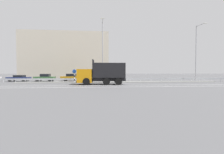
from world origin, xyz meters
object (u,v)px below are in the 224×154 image
object	(u,v)px
street_lamp_1	(103,49)
street_lamp_2	(197,51)
parked_car_3	(72,77)
parked_car_2	(45,78)
parked_car_1	(19,78)
median_road_sign	(74,76)
dump_truck	(96,76)

from	to	relation	value
street_lamp_1	street_lamp_2	size ratio (longest dim) A/B	1.02
street_lamp_2	parked_car_3	world-z (taller)	street_lamp_2
street_lamp_2	parked_car_2	distance (m)	30.26
parked_car_3	street_lamp_1	bearing A→B (deg)	50.47
parked_car_1	street_lamp_1	bearing A→B (deg)	-107.63
street_lamp_2	street_lamp_1	bearing A→B (deg)	-179.95
street_lamp_1	street_lamp_2	distance (m)	17.63
parked_car_3	street_lamp_2	bearing A→B (deg)	79.37
street_lamp_2	parked_car_1	size ratio (longest dim) A/B	2.55
median_road_sign	street_lamp_2	world-z (taller)	street_lamp_2
parked_car_2	parked_car_3	size ratio (longest dim) A/B	0.86
dump_truck	parked_car_2	bearing A→B (deg)	52.99
street_lamp_2	parked_car_1	world-z (taller)	street_lamp_2
street_lamp_1	street_lamp_2	xyz separation A→B (m)	(17.63, 0.01, -0.12)
dump_truck	parked_car_2	xyz separation A→B (m)	(-10.62, 8.86, -0.52)
median_road_sign	parked_car_3	distance (m)	5.86
parked_car_1	parked_car_2	world-z (taller)	parked_car_2
street_lamp_2	parked_car_2	size ratio (longest dim) A/B	2.67
street_lamp_1	parked_car_2	world-z (taller)	street_lamp_1
dump_truck	parked_car_2	distance (m)	13.84
street_lamp_1	parked_car_1	distance (m)	18.53
dump_truck	street_lamp_1	distance (m)	5.98
median_road_sign	parked_car_1	bearing A→B (deg)	156.23
dump_truck	parked_car_3	size ratio (longest dim) A/B	1.60
median_road_sign	street_lamp_1	world-z (taller)	street_lamp_1
median_road_sign	street_lamp_1	bearing A→B (deg)	-2.33
median_road_sign	street_lamp_2	distance (m)	23.06
parked_car_2	parked_car_1	bearing A→B (deg)	87.28
street_lamp_1	parked_car_2	bearing A→B (deg)	155.78
street_lamp_1	parked_car_3	distance (m)	10.10
median_road_sign	parked_car_1	distance (m)	13.05
parked_car_2	median_road_sign	bearing A→B (deg)	-127.66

